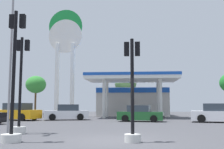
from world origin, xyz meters
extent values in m
plane|color=#47474C|center=(0.00, 0.00, 0.00)|extent=(90.00, 90.00, 0.00)
cube|color=beige|center=(0.60, 25.23, 1.79)|extent=(9.03, 6.58, 3.58)
cube|color=#194CB2|center=(0.60, 21.89, 3.23)|extent=(9.03, 0.12, 0.60)
cube|color=white|center=(0.60, 18.75, 4.29)|extent=(9.91, 5.78, 0.35)
cube|color=#194CB2|center=(0.60, 18.75, 4.62)|extent=(10.01, 5.88, 0.30)
cylinder|color=silver|center=(-2.37, 17.16, 2.06)|extent=(0.32, 0.32, 4.12)
cylinder|color=silver|center=(3.57, 17.16, 2.06)|extent=(0.32, 0.32, 4.12)
cylinder|color=silver|center=(-2.37, 20.34, 2.06)|extent=(0.32, 0.32, 4.12)
cylinder|color=silver|center=(3.57, 20.34, 2.06)|extent=(0.32, 0.32, 4.12)
cube|color=#4C4C51|center=(0.60, 18.75, 0.55)|extent=(0.90, 0.60, 1.10)
cube|color=white|center=(-8.66, 21.01, 4.52)|extent=(0.40, 0.56, 9.04)
cube|color=white|center=(-6.74, 21.01, 4.52)|extent=(0.40, 0.56, 9.04)
cylinder|color=white|center=(-7.70, 21.01, 9.98)|extent=(4.21, 0.22, 4.21)
cylinder|color=#198C38|center=(-7.70, 21.03, 11.25)|extent=(4.21, 0.22, 4.21)
cube|color=white|center=(-7.70, 21.07, 10.62)|extent=(3.88, 0.08, 0.76)
cylinder|color=black|center=(-11.35, 14.60, 0.34)|extent=(0.72, 0.39, 0.68)
cylinder|color=black|center=(-9.12, 12.14, 0.34)|extent=(0.72, 0.39, 0.68)
cylinder|color=black|center=(-8.67, 13.92, 0.34)|extent=(0.72, 0.39, 0.68)
cube|color=orange|center=(-10.24, 13.37, 0.56)|extent=(4.79, 2.91, 0.81)
cube|color=#2D3842|center=(-10.08, 13.33, 1.26)|extent=(2.47, 2.13, 0.68)
cylinder|color=black|center=(-6.64, 13.05, 0.31)|extent=(0.66, 0.37, 0.63)
cylinder|color=black|center=(-7.08, 14.67, 0.31)|extent=(0.66, 0.37, 0.63)
cylinder|color=black|center=(-4.18, 13.71, 0.31)|extent=(0.66, 0.37, 0.63)
cylinder|color=black|center=(-4.62, 15.34, 0.31)|extent=(0.66, 0.37, 0.63)
cube|color=silver|center=(-5.63, 14.19, 0.52)|extent=(4.41, 2.73, 0.74)
cube|color=#2D3842|center=(-5.49, 14.23, 1.16)|extent=(2.28, 1.98, 0.63)
cube|color=black|center=(-7.57, 13.67, 0.41)|extent=(0.54, 1.61, 0.23)
cube|color=black|center=(-8.97, 7.91, 0.40)|extent=(0.38, 1.60, 0.23)
cylinder|color=black|center=(6.68, 12.94, 0.33)|extent=(0.69, 0.38, 0.66)
cylinder|color=black|center=(6.25, 11.23, 0.33)|extent=(0.69, 0.38, 0.66)
cube|color=silver|center=(7.76, 11.76, 0.54)|extent=(4.63, 2.81, 0.78)
cube|color=#2D3842|center=(7.61, 11.80, 1.22)|extent=(2.39, 2.06, 0.66)
cylinder|color=black|center=(2.72, 13.00, 0.30)|extent=(0.62, 0.30, 0.59)
cylinder|color=black|center=(2.44, 11.43, 0.30)|extent=(0.62, 0.30, 0.59)
cylinder|color=black|center=(0.34, 13.42, 0.30)|extent=(0.62, 0.30, 0.59)
cylinder|color=black|center=(0.06, 11.85, 0.30)|extent=(0.62, 0.30, 0.59)
cube|color=#1E5928|center=(1.39, 12.42, 0.49)|extent=(4.13, 2.29, 0.71)
cube|color=#2D3842|center=(1.25, 12.45, 1.10)|extent=(2.08, 1.75, 0.59)
cube|color=black|center=(3.28, 12.09, 0.39)|extent=(0.38, 1.55, 0.22)
cylinder|color=silver|center=(-3.91, -0.98, 0.16)|extent=(0.78, 0.78, 0.32)
cylinder|color=black|center=(-3.91, -0.98, 2.80)|extent=(0.14, 0.14, 4.96)
cube|color=black|center=(-4.13, -0.82, 4.89)|extent=(0.21, 0.20, 0.57)
sphere|color=red|center=(-4.13, -0.70, 5.07)|extent=(0.15, 0.15, 0.15)
sphere|color=#D89E0C|center=(-4.13, -0.70, 4.89)|extent=(0.15, 0.15, 0.15)
sphere|color=green|center=(-4.13, -0.70, 4.71)|extent=(0.15, 0.15, 0.15)
cube|color=black|center=(-3.69, -0.82, 4.89)|extent=(0.21, 0.20, 0.57)
sphere|color=red|center=(-3.69, -0.70, 5.07)|extent=(0.15, 0.15, 0.15)
sphere|color=#D89E0C|center=(-3.69, -0.70, 4.89)|extent=(0.15, 0.15, 0.15)
sphere|color=green|center=(-3.69, -0.70, 4.71)|extent=(0.15, 0.15, 0.15)
cylinder|color=silver|center=(-4.91, 1.97, 0.18)|extent=(0.68, 0.68, 0.36)
cylinder|color=black|center=(-4.91, 1.97, 2.65)|extent=(0.14, 0.14, 4.58)
cube|color=black|center=(-5.13, 2.13, 4.55)|extent=(0.21, 0.20, 0.57)
sphere|color=red|center=(-5.13, 2.25, 4.73)|extent=(0.15, 0.15, 0.15)
sphere|color=#D89E0C|center=(-5.13, 2.25, 4.55)|extent=(0.15, 0.15, 0.15)
sphere|color=green|center=(-5.13, 2.25, 4.37)|extent=(0.15, 0.15, 0.15)
cube|color=black|center=(-4.69, 2.13, 4.55)|extent=(0.21, 0.20, 0.57)
sphere|color=red|center=(-4.69, 2.25, 4.73)|extent=(0.15, 0.15, 0.15)
sphere|color=#D89E0C|center=(-4.69, 2.25, 4.55)|extent=(0.15, 0.15, 0.15)
sphere|color=green|center=(-4.69, 2.25, 4.37)|extent=(0.15, 0.15, 0.15)
cylinder|color=silver|center=(0.82, -0.55, 0.16)|extent=(0.64, 0.64, 0.32)
cylinder|color=black|center=(0.82, -0.55, 2.22)|extent=(0.14, 0.14, 3.80)
cube|color=black|center=(0.60, -0.39, 3.73)|extent=(0.21, 0.20, 0.57)
sphere|color=red|center=(0.60, -0.27, 3.91)|extent=(0.15, 0.15, 0.15)
sphere|color=#D89E0C|center=(0.60, -0.27, 3.73)|extent=(0.15, 0.15, 0.15)
sphere|color=green|center=(0.60, -0.27, 3.55)|extent=(0.15, 0.15, 0.15)
cube|color=black|center=(1.04, -0.39, 3.73)|extent=(0.21, 0.20, 0.57)
sphere|color=red|center=(1.04, -0.27, 3.91)|extent=(0.15, 0.15, 0.15)
sphere|color=#D89E0C|center=(1.04, -0.27, 3.73)|extent=(0.15, 0.15, 0.15)
sphere|color=green|center=(1.04, -0.27, 3.55)|extent=(0.15, 0.15, 0.15)
cylinder|color=brown|center=(-14.55, 29.59, 1.71)|extent=(0.29, 0.29, 3.41)
ellipsoid|color=#348634|center=(-14.55, 29.59, 4.58)|extent=(3.13, 3.13, 2.70)
cylinder|color=brown|center=(-0.54, 30.77, 1.73)|extent=(0.29, 0.29, 3.47)
ellipsoid|color=#42673B|center=(-0.54, 30.77, 4.73)|extent=(3.37, 3.37, 3.03)
cylinder|color=gray|center=(-5.70, 2.42, 3.68)|extent=(0.12, 0.12, 7.36)
camera|label=1|loc=(0.92, -11.28, 1.47)|focal=43.18mm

